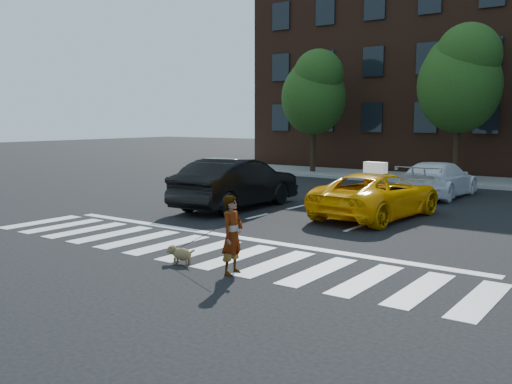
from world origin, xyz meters
TOP-DOWN VIEW (x-y plane):
  - ground at (0.00, 0.00)m, footprint 120.00×120.00m
  - crosswalk at (0.00, 0.00)m, footprint 13.00×2.40m
  - stop_line at (0.00, 1.60)m, footprint 12.00×0.30m
  - sidewalk_far at (0.00, 17.50)m, footprint 30.00×4.00m
  - building at (0.00, 25.00)m, footprint 26.00×10.00m
  - tree_left at (-6.97, 17.00)m, footprint 3.39×3.38m
  - tree_mid at (0.53, 17.00)m, footprint 3.69×3.69m
  - taxi at (1.40, 6.34)m, footprint 2.62×5.00m
  - black_sedan at (-3.09, 5.32)m, footprint 1.85×5.03m
  - white_suv at (1.40, 11.88)m, footprint 1.93×4.62m
  - woman at (1.77, -1.10)m, footprint 0.41×0.58m
  - dog at (0.42, -1.11)m, footprint 0.64×0.35m
  - taxi_sign at (1.40, 6.14)m, footprint 0.67×0.33m

SIDE VIEW (x-z plane):
  - ground at x=0.00m, z-range 0.00..0.00m
  - crosswalk at x=0.00m, z-range 0.00..0.01m
  - stop_line at x=0.00m, z-range 0.00..0.01m
  - sidewalk_far at x=0.00m, z-range 0.00..0.15m
  - dog at x=0.42m, z-range 0.03..0.40m
  - white_suv at x=1.40m, z-range 0.00..1.34m
  - taxi at x=1.40m, z-range 0.00..1.34m
  - woman at x=1.77m, z-range 0.00..1.50m
  - black_sedan at x=-3.09m, z-range 0.00..1.64m
  - taxi_sign at x=1.40m, z-range 1.34..1.66m
  - tree_left at x=-6.97m, z-range 1.19..7.69m
  - tree_mid at x=0.53m, z-range 1.30..8.40m
  - building at x=0.00m, z-range 0.00..12.00m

